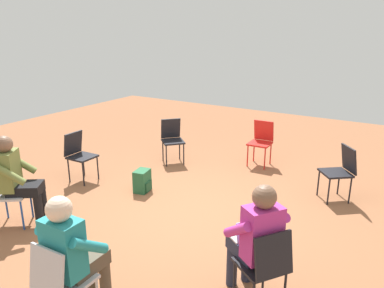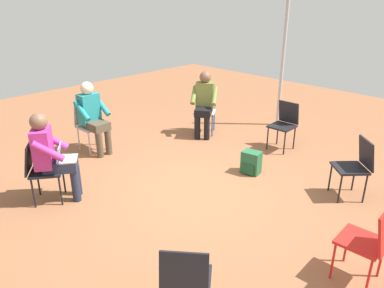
{
  "view_description": "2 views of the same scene",
  "coord_description": "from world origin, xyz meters",
  "px_view_note": "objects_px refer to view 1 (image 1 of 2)",
  "views": [
    {
      "loc": [
        2.62,
        -4.13,
        2.54
      ],
      "look_at": [
        0.02,
        0.08,
        1.0
      ],
      "focal_mm": 35.0,
      "sensor_mm": 36.0,
      "label": 1
    },
    {
      "loc": [
        3.39,
        3.24,
        2.66
      ],
      "look_at": [
        0.07,
        -0.05,
        0.73
      ],
      "focal_mm": 35.0,
      "sensor_mm": 36.0,
      "label": 2
    }
  ],
  "objects_px": {
    "chair_southeast": "(265,264)",
    "chair_northwest": "(172,137)",
    "person_with_laptop": "(256,236)",
    "backpack_near_laptop_user": "(142,182)",
    "chair_south": "(60,280)",
    "chair_north": "(261,140)",
    "chair_west": "(79,153)",
    "chair_northeast": "(341,169)",
    "person_in_teal": "(73,250)",
    "person_in_olive": "(16,176)",
    "chair_southwest": "(5,190)"
  },
  "relations": [
    {
      "from": "person_with_laptop",
      "to": "chair_northwest",
      "type": "bearing_deg",
      "value": 80.3
    },
    {
      "from": "chair_south",
      "to": "chair_west",
      "type": "bearing_deg",
      "value": 133.71
    },
    {
      "from": "person_in_teal",
      "to": "chair_north",
      "type": "bearing_deg",
      "value": 89.67
    },
    {
      "from": "chair_west",
      "to": "person_in_teal",
      "type": "bearing_deg",
      "value": 45.5
    },
    {
      "from": "chair_west",
      "to": "backpack_near_laptop_user",
      "type": "height_order",
      "value": "chair_west"
    },
    {
      "from": "chair_southwest",
      "to": "person_with_laptop",
      "type": "height_order",
      "value": "person_with_laptop"
    },
    {
      "from": "chair_north",
      "to": "person_with_laptop",
      "type": "distance_m",
      "value": 3.85
    },
    {
      "from": "chair_west",
      "to": "chair_south",
      "type": "bearing_deg",
      "value": 43.52
    },
    {
      "from": "chair_southeast",
      "to": "chair_northeast",
      "type": "bearing_deg",
      "value": 32.49
    },
    {
      "from": "chair_southwest",
      "to": "chair_northwest",
      "type": "distance_m",
      "value": 3.23
    },
    {
      "from": "chair_north",
      "to": "chair_northeast",
      "type": "bearing_deg",
      "value": 150.1
    },
    {
      "from": "chair_northwest",
      "to": "person_in_teal",
      "type": "xyz_separation_m",
      "value": [
        1.64,
        -3.88,
        0.2
      ]
    },
    {
      "from": "chair_north",
      "to": "chair_south",
      "type": "distance_m",
      "value": 4.83
    },
    {
      "from": "chair_southeast",
      "to": "chair_south",
      "type": "xyz_separation_m",
      "value": [
        -1.4,
        -1.13,
        0.0
      ]
    },
    {
      "from": "chair_southeast",
      "to": "chair_northwest",
      "type": "height_order",
      "value": "same"
    },
    {
      "from": "person_in_teal",
      "to": "backpack_near_laptop_user",
      "type": "height_order",
      "value": "person_in_teal"
    },
    {
      "from": "chair_north",
      "to": "person_in_olive",
      "type": "height_order",
      "value": "person_in_olive"
    },
    {
      "from": "chair_west",
      "to": "backpack_near_laptop_user",
      "type": "xyz_separation_m",
      "value": [
        1.21,
        0.19,
        -0.34
      ]
    },
    {
      "from": "chair_southwest",
      "to": "person_in_teal",
      "type": "xyz_separation_m",
      "value": [
        2.1,
        -0.69,
        0.2
      ]
    },
    {
      "from": "chair_north",
      "to": "chair_west",
      "type": "bearing_deg",
      "value": 43.08
    },
    {
      "from": "chair_west",
      "to": "backpack_near_laptop_user",
      "type": "bearing_deg",
      "value": 97.23
    },
    {
      "from": "chair_northeast",
      "to": "backpack_near_laptop_user",
      "type": "xyz_separation_m",
      "value": [
        -2.75,
        -1.36,
        -0.34
      ]
    },
    {
      "from": "chair_southwest",
      "to": "chair_west",
      "type": "height_order",
      "value": "same"
    },
    {
      "from": "person_in_olive",
      "to": "chair_southeast",
      "type": "bearing_deg",
      "value": 57.94
    },
    {
      "from": "chair_northeast",
      "to": "person_in_olive",
      "type": "height_order",
      "value": "person_in_olive"
    },
    {
      "from": "chair_west",
      "to": "chair_northeast",
      "type": "height_order",
      "value": "same"
    },
    {
      "from": "chair_west",
      "to": "person_in_olive",
      "type": "xyz_separation_m",
      "value": [
        0.49,
        -1.48,
        0.2
      ]
    },
    {
      "from": "chair_west",
      "to": "person_in_olive",
      "type": "distance_m",
      "value": 1.58
    },
    {
      "from": "chair_northeast",
      "to": "person_with_laptop",
      "type": "relative_size",
      "value": 0.69
    },
    {
      "from": "person_with_laptop",
      "to": "person_in_teal",
      "type": "distance_m",
      "value": 1.65
    },
    {
      "from": "chair_west",
      "to": "chair_northeast",
      "type": "relative_size",
      "value": 1.0
    },
    {
      "from": "person_with_laptop",
      "to": "backpack_near_laptop_user",
      "type": "height_order",
      "value": "person_with_laptop"
    },
    {
      "from": "chair_west",
      "to": "person_with_laptop",
      "type": "bearing_deg",
      "value": 70.23
    },
    {
      "from": "chair_southeast",
      "to": "chair_northwest",
      "type": "bearing_deg",
      "value": 80.69
    },
    {
      "from": "person_in_teal",
      "to": "person_in_olive",
      "type": "distance_m",
      "value": 2.12
    },
    {
      "from": "chair_south",
      "to": "backpack_near_laptop_user",
      "type": "height_order",
      "value": "chair_south"
    },
    {
      "from": "person_with_laptop",
      "to": "chair_southeast",
      "type": "bearing_deg",
      "value": -90.0
    },
    {
      "from": "chair_southwest",
      "to": "person_in_teal",
      "type": "distance_m",
      "value": 2.22
    },
    {
      "from": "chair_northeast",
      "to": "person_in_olive",
      "type": "relative_size",
      "value": 0.69
    },
    {
      "from": "chair_northwest",
      "to": "person_in_olive",
      "type": "xyz_separation_m",
      "value": [
        -0.33,
        -3.1,
        0.2
      ]
    },
    {
      "from": "chair_north",
      "to": "backpack_near_laptop_user",
      "type": "distance_m",
      "value": 2.5
    },
    {
      "from": "chair_northwest",
      "to": "chair_south",
      "type": "bearing_deg",
      "value": 65.01
    },
    {
      "from": "person_in_olive",
      "to": "backpack_near_laptop_user",
      "type": "distance_m",
      "value": 1.9
    },
    {
      "from": "chair_northwest",
      "to": "person_with_laptop",
      "type": "relative_size",
      "value": 0.69
    },
    {
      "from": "chair_west",
      "to": "person_in_teal",
      "type": "height_order",
      "value": "person_in_teal"
    },
    {
      "from": "person_in_teal",
      "to": "backpack_near_laptop_user",
      "type": "bearing_deg",
      "value": 115.3
    },
    {
      "from": "chair_southeast",
      "to": "chair_west",
      "type": "xyz_separation_m",
      "value": [
        -3.86,
        1.3,
        0.0
      ]
    },
    {
      "from": "chair_southwest",
      "to": "person_in_olive",
      "type": "xyz_separation_m",
      "value": [
        0.14,
        0.1,
        0.2
      ]
    },
    {
      "from": "person_in_teal",
      "to": "person_in_olive",
      "type": "height_order",
      "value": "same"
    },
    {
      "from": "chair_north",
      "to": "person_in_olive",
      "type": "distance_m",
      "value": 4.3
    }
  ]
}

